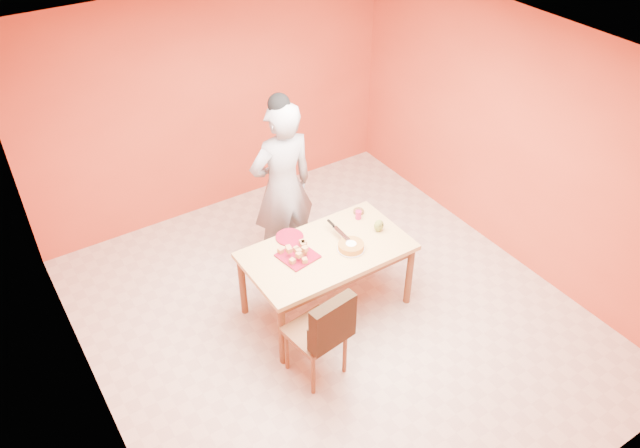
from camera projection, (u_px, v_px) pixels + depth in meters
floor at (334, 318)px, 6.30m from camera, size 5.00×5.00×0.00m
ceiling at (338, 64)px, 4.67m from camera, size 5.00×5.00×0.00m
wall_back at (214, 104)px, 7.16m from camera, size 4.50×0.00×4.50m
wall_left at (78, 309)px, 4.51m from camera, size 0.00×5.00×5.00m
wall_right at (515, 141)px, 6.46m from camera, size 0.00×5.00×5.00m
dining_table at (327, 257)px, 6.04m from camera, size 1.60×0.90×0.76m
dining_chair at (317, 331)px, 5.45m from camera, size 0.52×0.59×1.01m
pastry_pile at (298, 251)px, 5.85m from camera, size 0.29×0.29×0.09m
person at (283, 188)px, 6.45m from camera, size 0.72×0.48×1.95m
pastry_platter at (298, 256)px, 5.89m from camera, size 0.37×0.37×0.02m
red_dinner_plate at (290, 237)px, 6.12m from camera, size 0.36×0.36×0.02m
white_cake_plate at (351, 249)px, 5.98m from camera, size 0.34×0.34×0.01m
sponge_cake at (351, 246)px, 5.95m from camera, size 0.31×0.31×0.06m
cake_server at (341, 233)px, 6.06m from camera, size 0.06×0.26×0.01m
egg_ornament at (379, 226)px, 6.17m from camera, size 0.11×0.09×0.13m
magenta_glass at (358, 215)px, 6.35m from camera, size 0.08×0.08×0.09m
checker_tin at (359, 211)px, 6.45m from camera, size 0.12×0.12×0.03m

